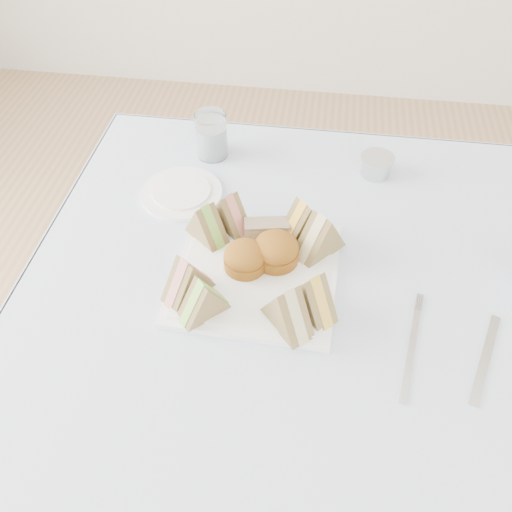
# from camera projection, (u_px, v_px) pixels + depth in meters

# --- Properties ---
(floor) EXTENTS (4.00, 4.00, 0.00)m
(floor) POSITION_uv_depth(u_px,v_px,m) (290.00, 472.00, 1.46)
(floor) COLOR #9E7751
(floor) RESTS_ON ground
(table) EXTENTS (0.90, 0.90, 0.74)m
(table) POSITION_uv_depth(u_px,v_px,m) (298.00, 406.00, 1.19)
(table) COLOR brown
(table) RESTS_ON floor
(tablecloth) EXTENTS (1.02, 1.02, 0.01)m
(tablecloth) POSITION_uv_depth(u_px,v_px,m) (310.00, 300.00, 0.92)
(tablecloth) COLOR silver
(tablecloth) RESTS_ON table
(serving_plate) EXTENTS (0.29, 0.29, 0.01)m
(serving_plate) POSITION_uv_depth(u_px,v_px,m) (256.00, 273.00, 0.95)
(serving_plate) COLOR white
(serving_plate) RESTS_ON tablecloth
(sandwich_fl_a) EXTENTS (0.09, 0.10, 0.08)m
(sandwich_fl_a) POSITION_uv_depth(u_px,v_px,m) (187.00, 277.00, 0.89)
(sandwich_fl_a) COLOR #9E8550
(sandwich_fl_a) RESTS_ON serving_plate
(sandwich_fl_b) EXTENTS (0.09, 0.09, 0.08)m
(sandwich_fl_b) POSITION_uv_depth(u_px,v_px,m) (203.00, 297.00, 0.86)
(sandwich_fl_b) COLOR #9E8550
(sandwich_fl_b) RESTS_ON serving_plate
(sandwich_fr_a) EXTENTS (0.09, 0.10, 0.08)m
(sandwich_fr_a) POSITION_uv_depth(u_px,v_px,m) (313.00, 293.00, 0.86)
(sandwich_fr_a) COLOR #9E8550
(sandwich_fr_a) RESTS_ON serving_plate
(sandwich_fr_b) EXTENTS (0.10, 0.10, 0.08)m
(sandwich_fr_b) POSITION_uv_depth(u_px,v_px,m) (288.00, 307.00, 0.84)
(sandwich_fr_b) COLOR #9E8550
(sandwich_fr_b) RESTS_ON serving_plate
(sandwich_bl_a) EXTENTS (0.09, 0.09, 0.08)m
(sandwich_bl_a) POSITION_uv_depth(u_px,v_px,m) (206.00, 222.00, 0.98)
(sandwich_bl_a) COLOR #9E8550
(sandwich_bl_a) RESTS_ON serving_plate
(sandwich_bl_b) EXTENTS (0.09, 0.09, 0.08)m
(sandwich_bl_b) POSITION_uv_depth(u_px,v_px,m) (229.00, 211.00, 1.00)
(sandwich_bl_b) COLOR #9E8550
(sandwich_bl_b) RESTS_ON serving_plate
(sandwich_br_a) EXTENTS (0.10, 0.10, 0.09)m
(sandwich_br_a) POSITION_uv_depth(u_px,v_px,m) (320.00, 234.00, 0.95)
(sandwich_br_a) COLOR #9E8550
(sandwich_br_a) RESTS_ON serving_plate
(sandwich_br_b) EXTENTS (0.10, 0.09, 0.08)m
(sandwich_br_b) POSITION_uv_depth(u_px,v_px,m) (302.00, 219.00, 0.98)
(sandwich_br_b) COLOR #9E8550
(sandwich_br_b) RESTS_ON serving_plate
(scone_left) EXTENTS (0.08, 0.08, 0.05)m
(scone_left) POSITION_uv_depth(u_px,v_px,m) (245.00, 258.00, 0.94)
(scone_left) COLOR #82510D
(scone_left) RESTS_ON serving_plate
(scone_right) EXTENTS (0.10, 0.10, 0.05)m
(scone_right) POSITION_uv_depth(u_px,v_px,m) (276.00, 250.00, 0.95)
(scone_right) COLOR #82510D
(scone_right) RESTS_ON serving_plate
(pastry_slice) EXTENTS (0.09, 0.05, 0.04)m
(pastry_slice) POSITION_uv_depth(u_px,v_px,m) (267.00, 230.00, 0.99)
(pastry_slice) COLOR tan
(pastry_slice) RESTS_ON serving_plate
(side_plate) EXTENTS (0.18, 0.18, 0.01)m
(side_plate) POSITION_uv_depth(u_px,v_px,m) (182.00, 193.00, 1.10)
(side_plate) COLOR white
(side_plate) RESTS_ON tablecloth
(water_glass) EXTENTS (0.07, 0.07, 0.10)m
(water_glass) POSITION_uv_depth(u_px,v_px,m) (211.00, 135.00, 1.17)
(water_glass) COLOR white
(water_glass) RESTS_ON tablecloth
(tea_strainer) EXTENTS (0.07, 0.07, 0.04)m
(tea_strainer) POSITION_uv_depth(u_px,v_px,m) (376.00, 166.00, 1.14)
(tea_strainer) COLOR #B8B8B8
(tea_strainer) RESTS_ON tablecloth
(knife) EXTENTS (0.07, 0.17, 0.00)m
(knife) POSITION_uv_depth(u_px,v_px,m) (485.00, 358.00, 0.84)
(knife) COLOR #B8B8B8
(knife) RESTS_ON tablecloth
(fork) EXTENTS (0.04, 0.18, 0.00)m
(fork) POSITION_uv_depth(u_px,v_px,m) (410.00, 354.00, 0.84)
(fork) COLOR #B8B8B8
(fork) RESTS_ON tablecloth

